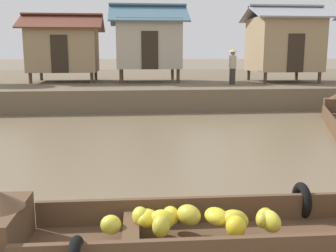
{
  "coord_description": "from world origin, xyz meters",
  "views": [
    {
      "loc": [
        -0.38,
        -0.49,
        2.4
      ],
      "look_at": [
        0.36,
        6.81,
        1.03
      ],
      "focal_mm": 41.71,
      "sensor_mm": 36.0,
      "label": 1
    }
  ],
  "objects_px": {
    "stilt_house_left": "(64,48)",
    "banana_boat": "(206,229)",
    "stilt_house_mid_right": "(284,43)",
    "stilt_house_mid_left": "(148,43)",
    "vendor_person": "(233,65)"
  },
  "relations": [
    {
      "from": "stilt_house_mid_left",
      "to": "vendor_person",
      "type": "distance_m",
      "value": 4.6
    },
    {
      "from": "stilt_house_mid_right",
      "to": "banana_boat",
      "type": "bearing_deg",
      "value": -114.76
    },
    {
      "from": "banana_boat",
      "to": "stilt_house_mid_right",
      "type": "height_order",
      "value": "stilt_house_mid_right"
    },
    {
      "from": "stilt_house_left",
      "to": "banana_boat",
      "type": "bearing_deg",
      "value": -75.75
    },
    {
      "from": "stilt_house_mid_left",
      "to": "stilt_house_mid_right",
      "type": "relative_size",
      "value": 1.02
    },
    {
      "from": "stilt_house_mid_left",
      "to": "stilt_house_mid_right",
      "type": "xyz_separation_m",
      "value": [
        6.84,
        -0.88,
        -0.03
      ]
    },
    {
      "from": "stilt_house_left",
      "to": "stilt_house_mid_left",
      "type": "bearing_deg",
      "value": -5.35
    },
    {
      "from": "banana_boat",
      "to": "stilt_house_mid_right",
      "type": "xyz_separation_m",
      "value": [
        6.97,
        15.12,
        2.62
      ]
    },
    {
      "from": "banana_boat",
      "to": "stilt_house_left",
      "type": "relative_size",
      "value": 1.35
    },
    {
      "from": "stilt_house_mid_right",
      "to": "vendor_person",
      "type": "bearing_deg",
      "value": -154.79
    },
    {
      "from": "stilt_house_left",
      "to": "stilt_house_mid_left",
      "type": "xyz_separation_m",
      "value": [
        4.3,
        -0.4,
        0.27
      ]
    },
    {
      "from": "stilt_house_mid_left",
      "to": "stilt_house_left",
      "type": "bearing_deg",
      "value": 174.65
    },
    {
      "from": "banana_boat",
      "to": "stilt_house_mid_left",
      "type": "height_order",
      "value": "stilt_house_mid_left"
    },
    {
      "from": "stilt_house_left",
      "to": "stilt_house_mid_left",
      "type": "height_order",
      "value": "stilt_house_mid_left"
    },
    {
      "from": "banana_boat",
      "to": "stilt_house_mid_left",
      "type": "relative_size",
      "value": 1.4
    }
  ]
}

